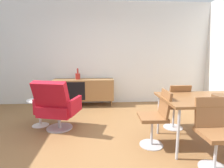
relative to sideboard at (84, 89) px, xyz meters
name	(u,v)px	position (x,y,z in m)	size (l,w,h in m)	color
ground_plane	(96,148)	(0.38, -2.30, -0.44)	(8.32, 8.32, 0.00)	olive
wall_back	(98,54)	(0.38, 0.30, 0.96)	(6.80, 0.12, 2.80)	silver
sideboard	(84,89)	(0.00, 0.00, 0.00)	(1.60, 0.45, 0.72)	olive
vase_cobalt	(78,76)	(-0.15, 0.00, 0.37)	(0.13, 0.13, 0.29)	maroon
dining_table	(215,100)	(2.18, -2.25, 0.26)	(1.60, 0.90, 0.74)	brown
wooden_bowl_on_table	(221,97)	(2.22, -2.34, 0.33)	(0.26, 0.26, 0.06)	brown
dining_chair_near_window	(156,116)	(1.29, -2.25, 0.03)	(0.44, 0.41, 0.86)	brown
dining_chair_front_left	(214,131)	(1.83, -2.81, 0.03)	(0.40, 0.42, 0.86)	brown
dining_chair_back_left	(176,105)	(1.83, -1.69, 0.03)	(0.42, 0.44, 0.86)	brown
lounge_chair_red	(57,105)	(-0.35, -1.58, 0.03)	(0.83, 0.79, 0.95)	red
side_table_round	(40,109)	(-0.74, -1.35, -0.12)	(0.44, 0.44, 0.52)	white
fruit_bowl	(39,98)	(-0.74, -1.35, 0.12)	(0.20, 0.20, 0.11)	#262628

